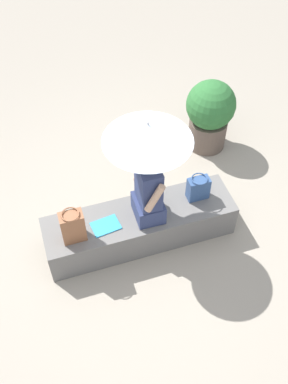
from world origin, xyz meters
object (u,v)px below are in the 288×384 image
Objects in this scene: person_seated at (149,190)px; planter_near at (210,113)px; parasol at (148,133)px; handbag_black at (73,226)px; magazine at (106,226)px; tote_bag_canvas at (198,188)px.

person_seated is 0.95× the size of planter_near.
parasol is 1.24× the size of planter_near.
magazine is (-0.33, -0.04, -0.18)m from handbag_black.
tote_bag_canvas is (-0.57, -0.07, -0.25)m from person_seated.
person_seated is 3.15× the size of tote_bag_canvas.
parasol reaches higher than person_seated.
person_seated is at bearing 174.04° from magazine.
person_seated is at bearing 6.67° from tote_bag_canvas.
handbag_black is at bearing 0.34° from magazine.
magazine is (0.46, 0.01, -0.38)m from person_seated.
parasol is at bearing 43.33° from planter_near.
tote_bag_canvas is at bearing -174.89° from handbag_black.
tote_bag_canvas is at bearing 178.82° from parasol.
planter_near reaches higher than tote_bag_canvas.
handbag_black is at bearing 32.25° from planter_near.
tote_bag_canvas is at bearing 177.03° from magazine.
tote_bag_canvas is at bearing 60.97° from planter_near.
person_seated is 0.81m from handbag_black.
planter_near is at bearing -147.75° from handbag_black.
person_seated reaches higher than handbag_black.
tote_bag_canvas is 1.02× the size of magazine.
planter_near reaches higher than magazine.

